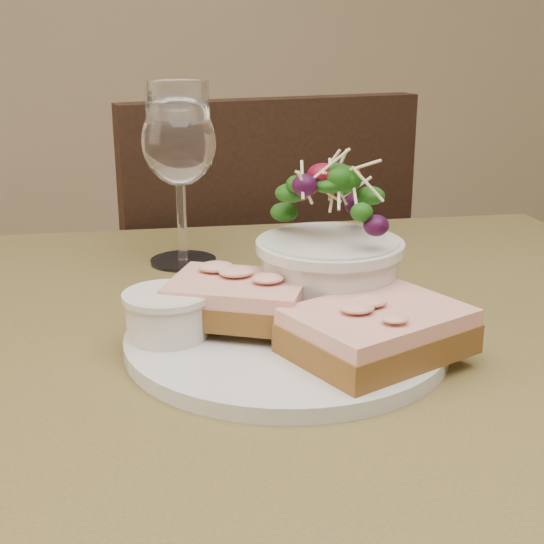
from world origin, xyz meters
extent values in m
cube|color=#4E4421|center=(0.00, 0.00, 0.73)|extent=(0.80, 0.80, 0.04)
cylinder|color=black|center=(0.34, 0.34, 0.35)|extent=(0.05, 0.05, 0.71)
cube|color=black|center=(0.03, 0.67, 0.45)|extent=(0.50, 0.50, 0.04)
cube|color=black|center=(0.07, 0.48, 0.68)|extent=(0.42, 0.13, 0.45)
cube|color=black|center=(0.03, 0.67, 0.23)|extent=(0.43, 0.43, 0.45)
cylinder|color=silver|center=(0.00, 0.02, 0.76)|extent=(0.25, 0.25, 0.01)
cube|color=#4C2B14|center=(0.06, -0.03, 0.77)|extent=(0.15, 0.14, 0.02)
cube|color=#F7EBBB|center=(0.06, -0.03, 0.79)|extent=(0.15, 0.14, 0.01)
cube|color=#4C2B14|center=(-0.03, 0.03, 0.78)|extent=(0.13, 0.11, 0.02)
cube|color=#F7EBBB|center=(-0.03, 0.03, 0.79)|extent=(0.13, 0.11, 0.01)
cylinder|color=silver|center=(-0.09, 0.02, 0.78)|extent=(0.06, 0.06, 0.04)
cylinder|color=olive|center=(-0.09, 0.02, 0.80)|extent=(0.05, 0.05, 0.01)
cylinder|color=silver|center=(0.05, 0.06, 0.79)|extent=(0.11, 0.11, 0.06)
ellipsoid|color=#123509|center=(0.05, 0.06, 0.85)|extent=(0.10, 0.10, 0.06)
ellipsoid|color=#123509|center=(-0.05, 0.09, 0.77)|extent=(0.04, 0.04, 0.01)
sphere|color=maroon|center=(-0.06, 0.08, 0.77)|extent=(0.02, 0.02, 0.02)
cylinder|color=white|center=(-0.07, 0.25, 0.75)|extent=(0.07, 0.07, 0.00)
cylinder|color=white|center=(-0.07, 0.25, 0.80)|extent=(0.01, 0.01, 0.09)
ellipsoid|color=white|center=(-0.07, 0.25, 0.88)|extent=(0.08, 0.08, 0.09)
camera|label=1|loc=(-0.10, -0.53, 0.99)|focal=50.00mm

